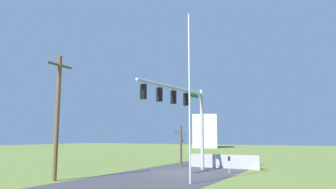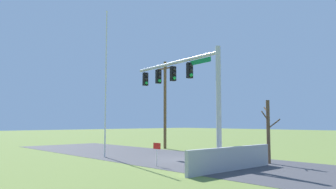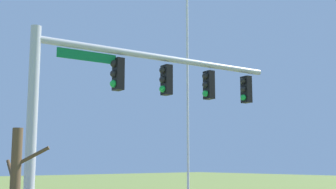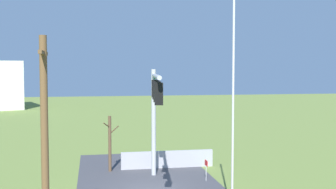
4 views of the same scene
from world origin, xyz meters
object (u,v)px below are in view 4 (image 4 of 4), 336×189
object	(u,v)px
bare_tree	(110,143)
distant_building	(0,85)
signal_mast	(155,101)
open_sign	(206,166)
flagpole	(233,105)
utility_pole	(45,142)

from	to	relation	value
bare_tree	distant_building	world-z (taller)	distant_building
signal_mast	open_sign	size ratio (longest dim) A/B	6.88
signal_mast	flagpole	distance (m)	5.64
flagpole	bare_tree	size ratio (longest dim) A/B	2.79
flagpole	bare_tree	bearing A→B (deg)	28.54
signal_mast	utility_pole	size ratio (longest dim) A/B	1.10
flagpole	utility_pole	bearing A→B (deg)	109.08
bare_tree	signal_mast	bearing A→B (deg)	-151.59
signal_mast	distant_building	world-z (taller)	distant_building
bare_tree	open_sign	size ratio (longest dim) A/B	2.91
utility_pole	bare_tree	distance (m)	12.32
bare_tree	open_sign	bearing A→B (deg)	-121.38
flagpole	signal_mast	bearing A→B (deg)	28.66
distant_building	bare_tree	bearing A→B (deg)	179.53
flagpole	open_sign	bearing A→B (deg)	-4.22
open_sign	distant_building	xyz separation A→B (m)	(50.37, 21.47, 3.01)
signal_mast	flagpole	world-z (taller)	flagpole
utility_pole	bare_tree	size ratio (longest dim) A/B	2.16
flagpole	utility_pole	xyz separation A→B (m)	(-2.66, 7.69, -0.96)
distant_building	open_sign	bearing A→B (deg)	-176.22
utility_pole	distant_building	world-z (taller)	distant_building
open_sign	distant_building	size ratio (longest dim) A/B	0.12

